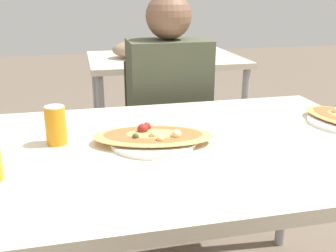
{
  "coord_description": "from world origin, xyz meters",
  "views": [
    {
      "loc": [
        -0.31,
        -1.14,
        1.24
      ],
      "look_at": [
        -0.05,
        0.01,
        0.83
      ],
      "focal_mm": 42.0,
      "sensor_mm": 36.0,
      "label": 1
    }
  ],
  "objects": [
    {
      "name": "dining_table",
      "position": [
        0.0,
        0.0,
        0.7
      ],
      "size": [
        1.38,
        0.92,
        0.77
      ],
      "color": "beige",
      "rests_on": "ground_plane"
    },
    {
      "name": "person_seated",
      "position": [
        0.11,
        0.68,
        0.73
      ],
      "size": [
        0.39,
        0.27,
        1.23
      ],
      "rotation": [
        0.0,
        0.0,
        3.14
      ],
      "color": "#2D2D38",
      "rests_on": "ground_plane"
    },
    {
      "name": "background_table",
      "position": [
        0.27,
        1.69,
        0.71
      ],
      "size": [
        1.1,
        0.8,
        0.89
      ],
      "color": "beige",
      "rests_on": "ground_plane"
    },
    {
      "name": "chair_far_seated",
      "position": [
        0.11,
        0.79,
        0.51
      ],
      "size": [
        0.4,
        0.4,
        0.88
      ],
      "rotation": [
        0.0,
        0.0,
        3.14
      ],
      "color": "#3F2D1E",
      "rests_on": "ground_plane"
    },
    {
      "name": "pizza_main",
      "position": [
        -0.09,
        0.02,
        0.79
      ],
      "size": [
        0.42,
        0.28,
        0.06
      ],
      "color": "white",
      "rests_on": "dining_table"
    },
    {
      "name": "soda_can",
      "position": [
        -0.39,
        0.09,
        0.83
      ],
      "size": [
        0.07,
        0.07,
        0.12
      ],
      "color": "orange",
      "rests_on": "dining_table"
    }
  ]
}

